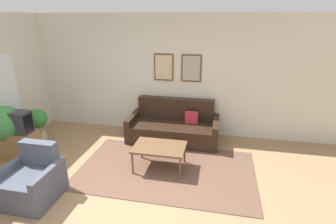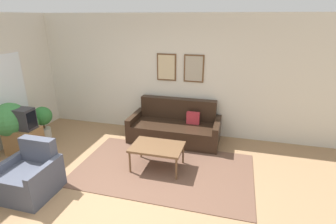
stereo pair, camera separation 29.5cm
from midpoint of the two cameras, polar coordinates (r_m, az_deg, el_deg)
ground_plane at (r=4.26m, az=-9.74°, el=-18.30°), size 16.00×16.00×0.00m
area_rug at (r=4.87m, az=0.85°, el=-12.43°), size 3.14×1.88×0.01m
wall_back at (r=6.05m, az=0.33°, el=8.01°), size 8.00×0.09×2.70m
couch at (r=5.87m, az=3.03°, el=-3.34°), size 1.97×0.90×0.88m
coffee_table at (r=4.72m, az=-0.58°, el=-7.85°), size 0.92×0.63×0.45m
tv_stand at (r=5.95m, az=-27.58°, el=-5.60°), size 0.64×0.43×0.55m
tv at (r=5.77m, az=-28.32°, el=-1.27°), size 0.57×0.28×0.42m
armchair at (r=4.63m, az=-26.17°, el=-12.60°), size 0.76×0.76×0.82m
potted_plant_tall at (r=5.93m, az=-29.85°, el=-1.77°), size 0.67×0.67×1.05m
potted_plant_by_window at (r=6.47m, az=-24.42°, el=-1.39°), size 0.42×0.42×0.73m
potted_plant_small at (r=6.19m, az=-26.81°, el=-2.69°), size 0.40×0.40×0.70m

